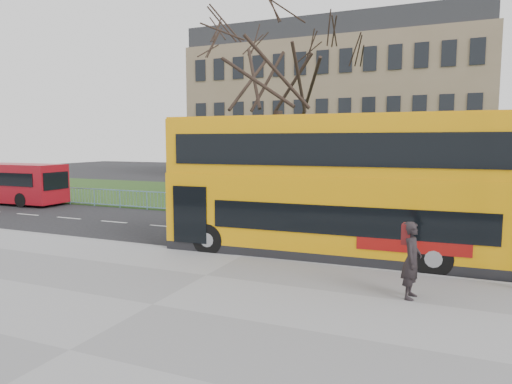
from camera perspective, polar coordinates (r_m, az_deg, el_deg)
ground at (r=17.30m, az=0.49°, el=-7.13°), size 120.00×120.00×0.00m
pavement at (r=11.60m, az=-12.78°, el=-13.82°), size 80.00×10.50×0.12m
kerb at (r=15.91m, az=-1.67°, el=-8.08°), size 80.00×0.20×0.14m
grass_verge at (r=30.79m, az=10.74°, el=-1.23°), size 80.00×15.40×0.08m
guard_railing at (r=23.33m, az=6.72°, el=-2.29°), size 40.00×0.12×1.10m
bare_tree at (r=27.39m, az=2.77°, el=12.38°), size 9.58×9.58×13.69m
civic_building at (r=51.91m, az=10.38°, el=9.49°), size 30.00×15.00×14.00m
yellow_bus at (r=15.89m, az=9.40°, el=1.05°), size 11.62×3.19×4.83m
pedestrian at (r=12.09m, az=18.88°, el=-8.07°), size 0.52×0.75×1.94m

